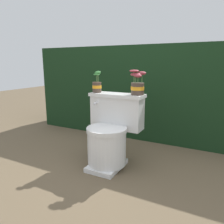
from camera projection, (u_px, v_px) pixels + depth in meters
The scene contains 5 objects.
ground_plane at pixel (115, 168), 2.00m from camera, with size 12.00×12.00×0.00m, color brown.
hedge_backdrop at pixel (157, 91), 2.95m from camera, with size 3.22×0.89×1.15m.
toilet at pixel (111, 133), 2.02m from camera, with size 0.52×0.48×0.66m.
potted_plant_left at pixel (97, 85), 2.12m from camera, with size 0.09×0.10×0.21m.
potted_plant_midleft at pixel (137, 85), 1.95m from camera, with size 0.14×0.12×0.22m.
Camera 1 is at (0.82, -1.64, 0.94)m, focal length 35.00 mm.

